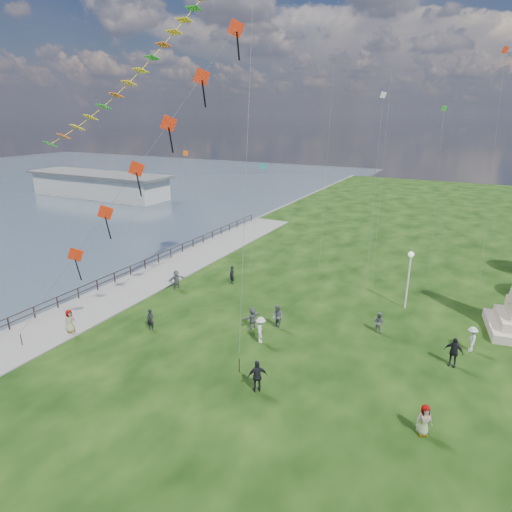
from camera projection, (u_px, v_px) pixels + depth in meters
The scene contains 17 objects.
waterfront at pixel (116, 290), 37.07m from camera, with size 200.00×200.00×1.51m.
pier_pavilion at pixel (99, 185), 80.35m from camera, with size 30.00×8.00×4.40m.
lamppost at pixel (410, 268), 32.36m from camera, with size 0.43×0.43×4.64m.
person_0 at pixel (150, 320), 29.84m from camera, with size 0.56×0.37×1.55m, color black.
person_1 at pixel (278, 317), 29.98m from camera, with size 0.86×0.53×1.77m, color #595960.
person_2 at pixel (261, 330), 28.18m from camera, with size 1.16×0.60×1.79m, color silver.
person_3 at pixel (257, 376), 23.12m from camera, with size 1.10×0.56×1.87m, color black.
person_4 at pixel (424, 420), 20.00m from camera, with size 0.78×0.48×1.60m, color #595960.
person_5 at pixel (177, 280), 36.81m from camera, with size 1.61×0.69×1.74m, color #595960.
person_6 at pixel (232, 275), 37.98m from camera, with size 0.61×0.40×1.67m, color black.
person_7 at pixel (379, 322), 29.54m from camera, with size 0.73×0.45×1.50m, color #595960.
person_8 at pixel (472, 339), 27.15m from camera, with size 1.08×0.56×1.67m, color silver.
person_9 at pixel (453, 352), 25.48m from camera, with size 1.10×0.56×1.88m, color black.
person_10 at pixel (70, 322), 29.38m from camera, with size 0.80×0.49×1.63m, color #595960.
person_11 at pixel (252, 318), 30.05m from camera, with size 1.49×0.64×1.61m, color #595960.
red_kite_train at pixel (149, 153), 25.69m from camera, with size 11.67×9.35×19.60m.
small_kites at pixel (376, 115), 36.90m from camera, with size 31.56×16.29×28.38m.
Camera 1 is at (11.36, -15.78, 14.40)m, focal length 30.00 mm.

